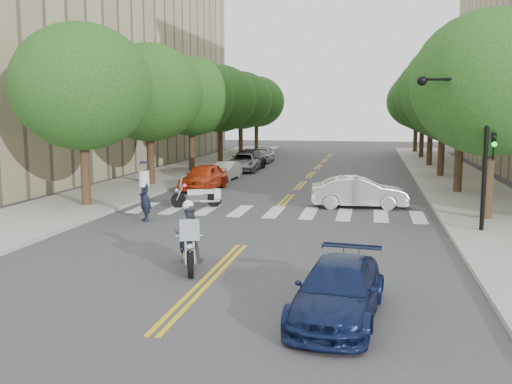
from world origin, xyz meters
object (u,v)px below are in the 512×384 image
(motorcycle_parked, at_px, (201,196))
(officer_standing, at_px, (145,197))
(motorcycle_police, at_px, (189,238))
(convertible, at_px, (359,192))
(sedan_blue, at_px, (338,291))

(motorcycle_parked, xyz_separation_m, officer_standing, (-1.24, -3.70, 0.46))
(motorcycle_police, relative_size, motorcycle_parked, 1.03)
(motorcycle_police, distance_m, convertible, 12.36)
(motorcycle_parked, height_order, sedan_blue, motorcycle_parked)
(motorcycle_parked, distance_m, officer_standing, 3.93)
(sedan_blue, bearing_deg, officer_standing, 136.94)
(motorcycle_police, height_order, motorcycle_parked, motorcycle_police)
(motorcycle_parked, bearing_deg, sedan_blue, -171.83)
(motorcycle_police, bearing_deg, convertible, -131.68)
(convertible, height_order, sedan_blue, convertible)
(officer_standing, height_order, sedan_blue, officer_standing)
(motorcycle_parked, height_order, convertible, motorcycle_parked)
(motorcycle_police, relative_size, sedan_blue, 0.55)
(convertible, bearing_deg, motorcycle_parked, 94.65)
(sedan_blue, bearing_deg, convertible, 95.41)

